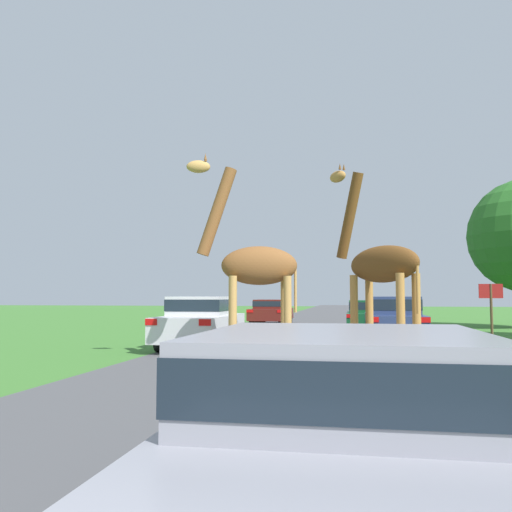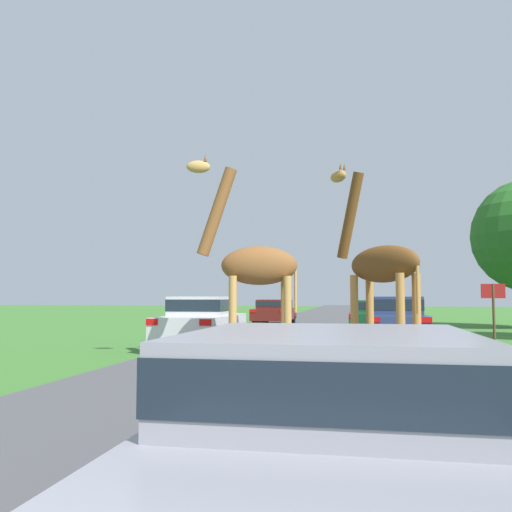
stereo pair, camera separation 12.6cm
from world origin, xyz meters
name	(u,v)px [view 2 (the right image)]	position (x,y,z in m)	size (l,w,h in m)	color
road	(335,324)	(0.00, 30.00, 0.00)	(8.25, 120.00, 0.00)	#4C4C4F
giraffe_near_road	(254,267)	(-1.13, 12.87, 2.20)	(2.66, 1.14, 4.89)	tan
giraffe_companion	(379,268)	(1.76, 13.34, 2.18)	(2.24, 2.45, 4.93)	#B77F3D
car_lead_maroon	(331,425)	(1.09, 4.01, 0.72)	(1.97, 4.51, 1.31)	gray
car_queue_right	(275,311)	(-3.19, 29.53, 0.71)	(1.90, 4.44, 1.32)	#561914
car_queue_left	(374,315)	(1.90, 23.49, 0.73)	(1.99, 4.16, 1.35)	#144C28
car_far_ahead	(396,318)	(2.45, 18.62, 0.80)	(1.77, 4.04, 1.51)	navy
car_verge_right	(202,321)	(-3.27, 15.96, 0.80)	(1.75, 4.34, 1.51)	silver
sign_post	(493,303)	(5.33, 18.07, 1.32)	(0.70, 0.08, 1.90)	#4C3823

